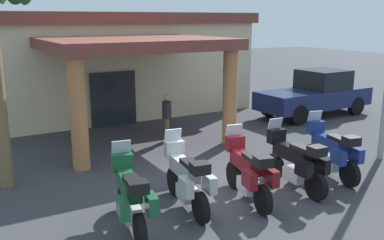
# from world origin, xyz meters

# --- Properties ---
(ground_plane) EXTENTS (80.00, 80.00, 0.00)m
(ground_plane) POSITION_xyz_m (0.00, 0.00, 0.00)
(ground_plane) COLOR #38383D
(motel_building) EXTENTS (13.76, 10.66, 4.32)m
(motel_building) POSITION_xyz_m (-0.04, 10.19, 2.21)
(motel_building) COLOR beige
(motel_building) RESTS_ON ground_plane
(motorcycle_green) EXTENTS (0.84, 2.20, 1.61)m
(motorcycle_green) POSITION_xyz_m (-2.47, -0.76, 0.70)
(motorcycle_green) COLOR black
(motorcycle_green) RESTS_ON ground_plane
(motorcycle_silver) EXTENTS (0.75, 2.21, 1.61)m
(motorcycle_silver) POSITION_xyz_m (-1.05, -0.45, 0.70)
(motorcycle_silver) COLOR black
(motorcycle_silver) RESTS_ON ground_plane
(motorcycle_maroon) EXTENTS (0.89, 2.20, 1.61)m
(motorcycle_maroon) POSITION_xyz_m (0.36, -0.76, 0.70)
(motorcycle_maroon) COLOR black
(motorcycle_maroon) RESTS_ON ground_plane
(motorcycle_black) EXTENTS (0.72, 2.21, 1.61)m
(motorcycle_black) POSITION_xyz_m (1.78, -0.75, 0.70)
(motorcycle_black) COLOR black
(motorcycle_black) RESTS_ON ground_plane
(motorcycle_blue) EXTENTS (0.87, 2.20, 1.61)m
(motorcycle_blue) POSITION_xyz_m (3.19, -0.58, 0.70)
(motorcycle_blue) COLOR black
(motorcycle_blue) RESTS_ON ground_plane
(pedestrian) EXTENTS (0.32, 0.49, 1.63)m
(pedestrian) POSITION_xyz_m (0.84, 4.49, 0.94)
(pedestrian) COLOR brown
(pedestrian) RESTS_ON ground_plane
(pickup_truck_navy) EXTENTS (5.27, 2.12, 1.95)m
(pickup_truck_navy) POSITION_xyz_m (8.12, 4.99, 0.94)
(pickup_truck_navy) COLOR black
(pickup_truck_navy) RESTS_ON ground_plane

